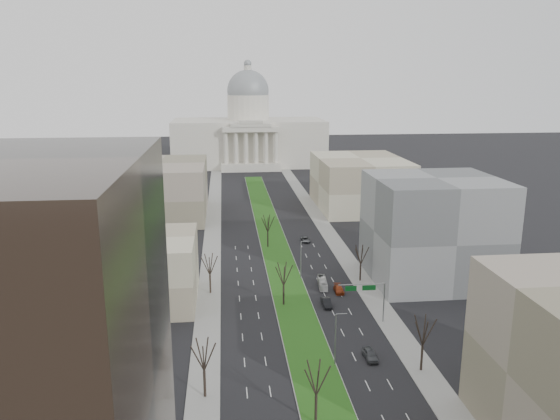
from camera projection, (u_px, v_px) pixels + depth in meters
ground at (275, 247)px, 151.87m from camera, size 600.00×600.00×0.00m
median at (275, 248)px, 150.87m from camera, size 8.00×222.03×0.20m
sidewalk_left at (210, 282)px, 125.93m from camera, size 5.00×330.00×0.15m
sidewalk_right at (358, 276)px, 129.45m from camera, size 5.00×330.00×0.15m
capitol at (249, 134)px, 292.57m from camera, size 80.00×46.00×55.00m
building_beige_left at (133, 270)px, 113.08m from camera, size 26.00×22.00×14.00m
building_grey_right at (433, 229)px, 125.38m from camera, size 28.00×26.00×24.00m
building_far_left at (161, 189)px, 184.88m from camera, size 30.00×40.00×18.00m
building_far_right at (360, 183)px, 196.74m from camera, size 30.00×40.00×18.00m
tree_left_mid at (204, 354)px, 78.90m from camera, size 5.40×5.40×9.72m
tree_left_far at (210, 264)px, 117.60m from camera, size 5.28×5.28×9.50m
tree_right_mid at (424, 330)px, 86.18m from camera, size 5.52×5.52×9.94m
tree_right_far at (361, 254)px, 124.99m from camera, size 5.04×5.04×9.07m
tree_median_a at (316, 378)px, 72.70m from camera, size 5.40×5.40×9.72m
tree_median_b at (284, 273)px, 111.35m from camera, size 5.40×5.40×9.72m
tree_median_c at (268, 223)px, 150.01m from camera, size 5.40×5.40×9.72m
streetlamp_median_b at (336, 339)px, 88.29m from camera, size 1.90×0.20×9.16m
streetlamp_median_c at (301, 259)px, 126.95m from camera, size 1.90×0.20×9.16m
mast_arm_signs at (370, 293)px, 103.48m from camera, size 9.12×0.24×8.09m
car_grey_near at (370, 354)px, 91.34m from camera, size 1.98×4.77×1.61m
car_black at (326, 302)px, 112.45m from camera, size 1.71×4.79×1.57m
car_red at (339, 289)px, 119.73m from camera, size 2.07×4.75×1.36m
car_grey_far at (305, 240)px, 156.59m from camera, size 2.39×4.69×1.27m
box_van at (323, 283)px, 122.59m from camera, size 2.29×7.37×2.02m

